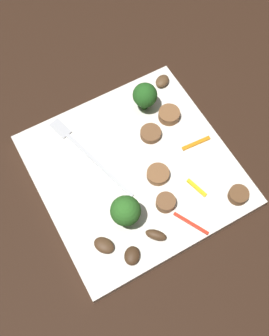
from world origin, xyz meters
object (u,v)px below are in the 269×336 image
(mushroom_0, at_px, (156,235))
(sausage_slice_2, at_px, (166,202))
(broccoli_floret_0, at_px, (126,211))
(broccoli_floret_1, at_px, (145,95))
(pepper_strip_2, at_px, (196,143))
(pepper_strip_0, at_px, (191,223))
(plate, at_px, (135,170))
(mushroom_3, at_px, (132,256))
(sausage_slice_4, at_px, (238,195))
(fork, at_px, (85,152))
(pepper_strip_1, at_px, (197,188))
(sausage_slice_0, at_px, (158,174))
(sausage_slice_1, at_px, (169,115))
(sausage_slice_3, at_px, (151,134))
(mushroom_1, at_px, (162,81))
(mushroom_2, at_px, (104,245))

(mushroom_0, bearing_deg, sausage_slice_2, -46.86)
(broccoli_floret_0, bearing_deg, mushroom_0, -149.77)
(broccoli_floret_1, height_order, pepper_strip_2, broccoli_floret_1)
(pepper_strip_0, bearing_deg, plate, 12.88)
(mushroom_3, bearing_deg, sausage_slice_4, -89.46)
(fork, bearing_deg, pepper_strip_1, -154.60)
(broccoli_floret_1, relative_size, sausage_slice_0, 1.57)
(broccoli_floret_0, distance_m, mushroom_0, 0.06)
(sausage_slice_0, xyz_separation_m, sausage_slice_4, (-0.09, -0.08, 0.00))
(sausage_slice_0, bearing_deg, broccoli_floret_1, -20.68)
(mushroom_3, xyz_separation_m, pepper_strip_1, (0.04, -0.13, -0.00))
(sausage_slice_1, height_order, sausage_slice_3, sausage_slice_1)
(pepper_strip_0, bearing_deg, sausage_slice_2, 20.35)
(mushroom_1, bearing_deg, pepper_strip_2, 173.82)
(mushroom_3, bearing_deg, mushroom_2, 40.11)
(mushroom_0, bearing_deg, mushroom_1, -32.90)
(sausage_slice_0, relative_size, mushroom_0, 1.12)
(plate, bearing_deg, sausage_slice_4, -136.50)
(sausage_slice_0, height_order, pepper_strip_0, sausage_slice_0)
(pepper_strip_2, bearing_deg, mushroom_3, 121.41)
(fork, height_order, mushroom_2, mushroom_2)
(fork, height_order, sausage_slice_0, sausage_slice_0)
(mushroom_0, bearing_deg, broccoli_floret_1, -25.75)
(sausage_slice_1, xyz_separation_m, mushroom_2, (-0.14, 0.19, -0.00))
(plate, height_order, fork, fork)
(broccoli_floret_0, xyz_separation_m, pepper_strip_0, (-0.05, -0.08, -0.03))
(plate, bearing_deg, mushroom_1, -45.70)
(fork, xyz_separation_m, sausage_slice_4, (-0.18, -0.16, 0.01))
(sausage_slice_4, xyz_separation_m, mushroom_2, (0.03, 0.20, -0.00))
(plate, distance_m, sausage_slice_1, 0.11)
(broccoli_floret_1, bearing_deg, pepper_strip_0, 168.51)
(sausage_slice_2, height_order, pepper_strip_1, sausage_slice_2)
(mushroom_1, bearing_deg, pepper_strip_1, 164.05)
(sausage_slice_4, bearing_deg, mushroom_3, 90.54)
(sausage_slice_1, relative_size, sausage_slice_4, 1.17)
(plate, xyz_separation_m, mushroom_0, (-0.11, 0.03, 0.01))
(mushroom_3, xyz_separation_m, pepper_strip_2, (0.11, -0.17, -0.00))
(broccoli_floret_0, distance_m, broccoli_floret_1, 0.19)
(fork, bearing_deg, broccoli_floret_1, -92.91)
(broccoli_floret_1, xyz_separation_m, mushroom_2, (-0.17, 0.16, -0.03))
(plate, bearing_deg, mushroom_3, 149.24)
(broccoli_floret_0, height_order, mushroom_3, broccoli_floret_0)
(mushroom_1, bearing_deg, broccoli_floret_0, 136.95)
(pepper_strip_2, bearing_deg, sausage_slice_4, -177.40)
(sausage_slice_2, relative_size, mushroom_2, 0.96)
(fork, height_order, sausage_slice_1, sausage_slice_1)
(mushroom_1, bearing_deg, sausage_slice_1, 158.18)
(sausage_slice_0, distance_m, sausage_slice_1, 0.11)
(sausage_slice_3, height_order, sausage_slice_4, sausage_slice_4)
(sausage_slice_1, bearing_deg, broccoli_floret_1, 34.29)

